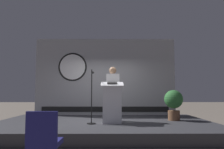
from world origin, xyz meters
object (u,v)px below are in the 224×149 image
object	(u,v)px
speaker_person	(113,93)
podium	(112,103)
microphone_stand	(92,104)
audience_chair_left	(44,138)
potted_plant	(174,102)

from	to	relation	value
speaker_person	podium	bearing A→B (deg)	-92.97
speaker_person	microphone_stand	world-z (taller)	speaker_person
audience_chair_left	podium	bearing A→B (deg)	70.96
speaker_person	audience_chair_left	bearing A→B (deg)	-106.90
podium	speaker_person	world-z (taller)	speaker_person
microphone_stand	potted_plant	distance (m)	2.59
podium	microphone_stand	bearing A→B (deg)	-170.49
microphone_stand	audience_chair_left	world-z (taller)	microphone_stand
speaker_person	microphone_stand	bearing A→B (deg)	-135.90
podium	microphone_stand	size ratio (longest dim) A/B	0.78
audience_chair_left	microphone_stand	bearing A→B (deg)	81.11
potted_plant	audience_chair_left	size ratio (longest dim) A/B	1.05
potted_plant	audience_chair_left	world-z (taller)	potted_plant
podium	audience_chair_left	world-z (taller)	podium
speaker_person	microphone_stand	xyz separation A→B (m)	(-0.59, -0.58, -0.31)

